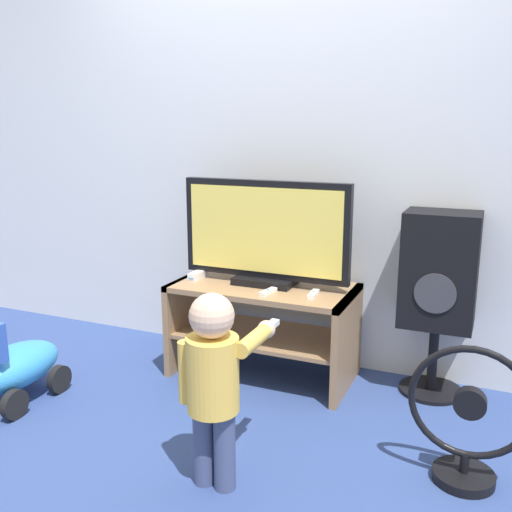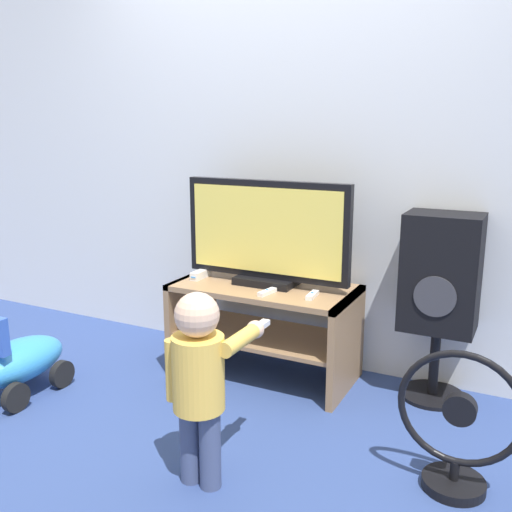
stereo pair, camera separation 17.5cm
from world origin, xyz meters
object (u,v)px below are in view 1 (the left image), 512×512
object	(u,v)px
remote_secondary	(268,292)
child	(215,375)
speaker_tower	(439,275)
ride_on_toy	(12,367)
television	(265,234)
remote_primary	(313,294)
floor_fan	(468,423)
game_console	(198,275)

from	to	relation	value
remote_secondary	child	bearing A→B (deg)	-80.97
remote_secondary	speaker_tower	world-z (taller)	speaker_tower
ride_on_toy	television	bearing A→B (deg)	38.04
child	remote_primary	bearing A→B (deg)	84.32
ride_on_toy	remote_secondary	bearing A→B (deg)	29.96
remote_primary	floor_fan	size ratio (longest dim) A/B	0.23
child	game_console	bearing A→B (deg)	122.22
speaker_tower	floor_fan	distance (m)	0.87
game_console	ride_on_toy	distance (m)	1.08
television	child	size ratio (longest dim) A/B	1.20
floor_fan	ride_on_toy	world-z (taller)	floor_fan
speaker_tower	ride_on_toy	distance (m)	2.22
game_console	remote_primary	xyz separation A→B (m)	(0.71, -0.06, -0.01)
remote_primary	speaker_tower	xyz separation A→B (m)	(0.59, 0.24, 0.10)
child	ride_on_toy	size ratio (longest dim) A/B	1.42
speaker_tower	child	bearing A→B (deg)	-120.37
television	child	bearing A→B (deg)	-77.77
television	game_console	distance (m)	0.47
game_console	speaker_tower	size ratio (longest dim) A/B	0.16
game_console	child	world-z (taller)	child
remote_secondary	ride_on_toy	size ratio (longest dim) A/B	0.24
game_console	floor_fan	bearing A→B (deg)	-20.72
child	speaker_tower	world-z (taller)	speaker_tower
game_console	floor_fan	distance (m)	1.65
ride_on_toy	speaker_tower	bearing A→B (deg)	25.90
floor_fan	television	bearing A→B (deg)	150.80
game_console	television	bearing A→B (deg)	7.73
child	ride_on_toy	bearing A→B (deg)	170.64
remote_secondary	ride_on_toy	distance (m)	1.36
game_console	remote_secondary	size ratio (longest dim) A/B	1.18
game_console	remote_secondary	distance (m)	0.49
remote_secondary	child	size ratio (longest dim) A/B	0.17
child	floor_fan	xyz separation A→B (m)	(0.90, 0.41, -0.21)
television	game_console	world-z (taller)	television
television	remote_secondary	bearing A→B (deg)	-62.66
remote_secondary	child	world-z (taller)	child
remote_secondary	speaker_tower	distance (m)	0.88
remote_primary	child	size ratio (longest dim) A/B	0.17
game_console	remote_secondary	world-z (taller)	game_console
game_console	speaker_tower	world-z (taller)	speaker_tower
remote_secondary	ride_on_toy	bearing A→B (deg)	-150.04
remote_primary	floor_fan	world-z (taller)	floor_fan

